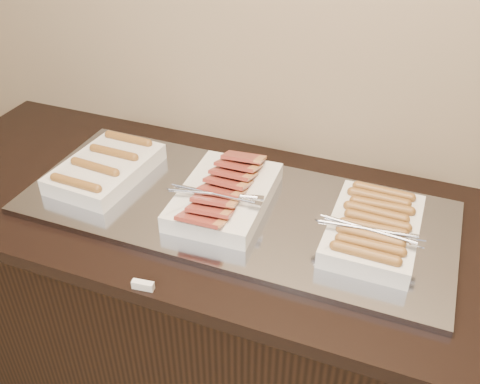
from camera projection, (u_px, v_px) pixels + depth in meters
name	position (u px, v px, depth m)	size (l,w,h in m)	color
counter	(236.00, 319.00, 1.77)	(2.06, 0.76, 0.90)	black
warming_tray	(234.00, 208.00, 1.50)	(1.20, 0.50, 0.02)	#9799A4
dish_left	(106.00, 168.00, 1.61)	(0.24, 0.34, 0.07)	silver
dish_center	(224.00, 194.00, 1.48)	(0.27, 0.38, 0.09)	silver
dish_right	(373.00, 228.00, 1.36)	(0.26, 0.33, 0.08)	silver
label_holder	(143.00, 285.00, 1.26)	(0.05, 0.02, 0.02)	silver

